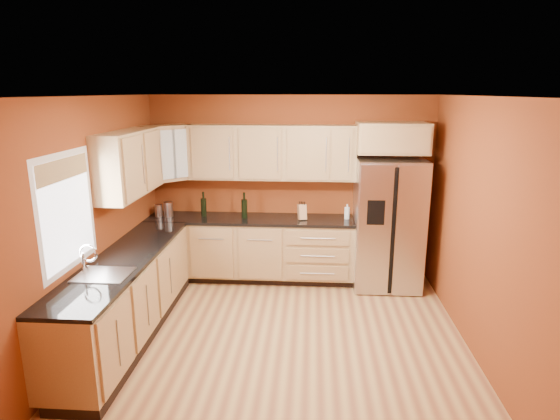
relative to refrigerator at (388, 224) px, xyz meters
name	(u,v)px	position (x,y,z in m)	size (l,w,h in m)	color
floor	(281,340)	(-1.35, -1.62, -0.89)	(4.00, 4.00, 0.00)	#975C3A
ceiling	(281,96)	(-1.35, -1.62, 1.71)	(4.00, 4.00, 0.00)	silver
wall_back	(290,187)	(-1.35, 0.38, 0.41)	(4.00, 0.04, 2.60)	brown
wall_front	(259,318)	(-1.35, -3.62, 0.41)	(4.00, 0.04, 2.60)	brown
wall_left	(92,223)	(-3.35, -1.62, 0.41)	(0.04, 4.00, 2.60)	brown
wall_right	(481,230)	(0.65, -1.62, 0.41)	(0.04, 4.00, 2.60)	brown
base_cabinets_back	(251,250)	(-1.90, 0.07, -0.45)	(2.90, 0.60, 0.88)	#A3764F
base_cabinets_left	(127,299)	(-3.05, -1.62, -0.45)	(0.60, 2.80, 0.88)	#A3764F
countertop_back	(250,219)	(-1.90, 0.06, 0.01)	(2.90, 0.62, 0.04)	black
countertop_left	(124,259)	(-3.04, -1.62, 0.01)	(0.62, 2.80, 0.04)	black
upper_cabinets_back	(272,152)	(-1.60, 0.21, 0.94)	(2.30, 0.33, 0.75)	#A3764F
upper_cabinets_left	(130,163)	(-3.19, -0.90, 0.94)	(0.33, 1.35, 0.75)	#A3764F
corner_upper_cabinet	(168,153)	(-3.02, 0.04, 0.94)	(0.62, 0.33, 0.75)	#A3764F
over_fridge_cabinet	(392,138)	(0.00, 0.07, 1.16)	(0.92, 0.60, 0.40)	#A3764F
refrigerator	(388,224)	(0.00, 0.00, 0.00)	(0.90, 0.75, 1.78)	#AEADB2
window	(67,212)	(-3.33, -2.12, 0.66)	(0.03, 0.90, 1.00)	white
sink_faucet	(102,260)	(-3.04, -2.12, 0.18)	(0.50, 0.42, 0.30)	silver
canister_left	(159,211)	(-3.20, 0.04, 0.12)	(0.11, 0.11, 0.17)	#AEADB2
canister_right	(168,209)	(-3.06, 0.06, 0.13)	(0.13, 0.13, 0.21)	#AEADB2
wine_bottle_a	(204,204)	(-2.57, 0.12, 0.21)	(0.08, 0.08, 0.35)	black
wine_bottle_b	(244,205)	(-1.98, 0.05, 0.21)	(0.08, 0.08, 0.37)	black
knife_block	(302,212)	(-1.17, 0.03, 0.14)	(0.11, 0.10, 0.21)	tan
soap_dispenser	(347,212)	(-0.55, 0.10, 0.13)	(0.07, 0.07, 0.21)	white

